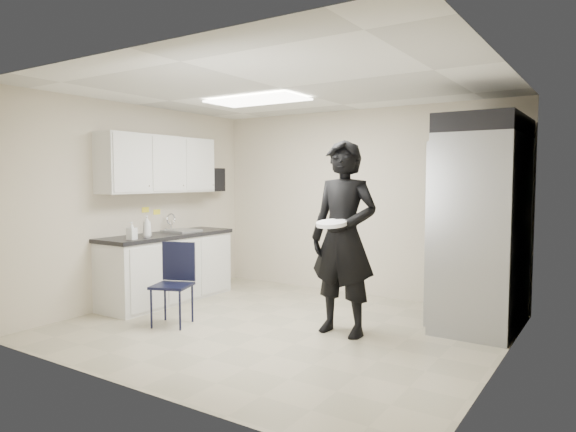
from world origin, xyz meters
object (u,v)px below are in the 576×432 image
Objects in this scene: lower_counter at (168,269)px; man_tuxedo at (344,238)px; commercial_fridge at (483,232)px; folding_chair at (172,286)px.

lower_counter is 2.70m from man_tuxedo.
commercial_fridge reaches higher than folding_chair.
folding_chair is at bearing -41.37° from lower_counter.
commercial_fridge reaches higher than lower_counter.
lower_counter is at bearing 117.88° from folding_chair.
commercial_fridge is at bearing 15.88° from lower_counter.
folding_chair is 0.44× the size of man_tuxedo.
man_tuxedo reaches higher than folding_chair.
commercial_fridge reaches higher than man_tuxedo.
commercial_fridge is at bearing 11.94° from folding_chair.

